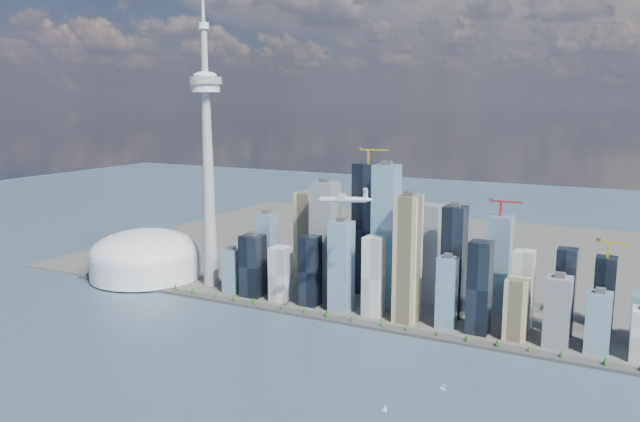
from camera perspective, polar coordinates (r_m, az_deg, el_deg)
The scene contains 10 objects.
ground at distance 723.77m, azimuth -5.36°, elevation -16.33°, with size 4000.00×4000.00×0.00m, color #334959.
seawall at distance 926.37m, azimuth 3.06°, elevation -10.14°, with size 1100.00×22.00×4.00m, color #383838.
land at distance 1333.24m, azimuth 10.97°, elevation -4.06°, with size 1400.00×900.00×3.00m, color #4C4C47.
shoreline_trees at distance 924.07m, azimuth 3.07°, elevation -9.75°, with size 960.53×7.20×8.80m.
skyscraper_cluster at distance 961.42m, azimuth 8.48°, elevation -4.89°, with size 736.00×142.00×244.28m.
needle_tower at distance 1078.96m, azimuth -10.26°, elevation 5.32°, with size 56.00×56.00×550.50m.
dome_stadium at distance 1191.87m, azimuth -15.64°, elevation -4.05°, with size 200.00×200.00×86.00m.
airplane at distance 832.84m, azimuth 2.24°, elevation 1.12°, with size 71.36×64.10×18.39m.
sailboat_west at distance 688.59m, azimuth 5.94°, elevation -17.53°, with size 6.20×2.17×8.57m.
sailboat_east at distance 743.51m, azimuth 11.17°, elevation -15.46°, with size 7.28×3.66×10.14m.
Camera 1 is at (351.21, -546.18, 319.66)m, focal length 35.00 mm.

